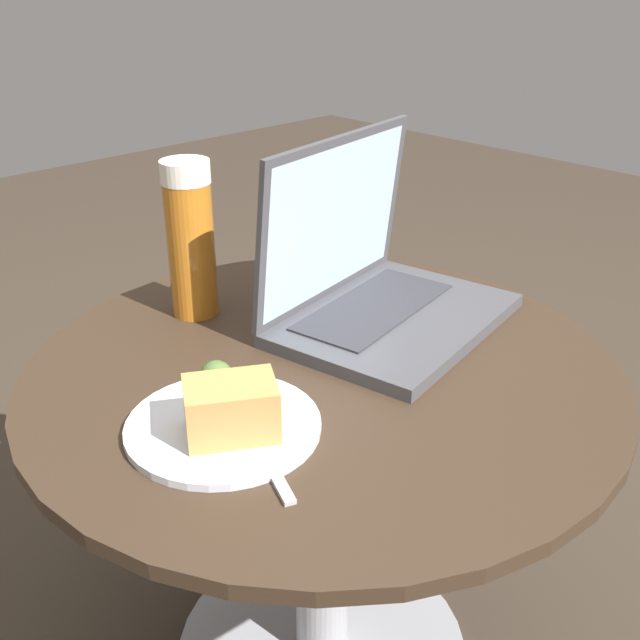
# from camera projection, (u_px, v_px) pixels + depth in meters

# --- Properties ---
(table) EXTENTS (0.74, 0.74, 0.51)m
(table) POSITION_uv_depth(u_px,v_px,m) (322.00, 458.00, 0.99)
(table) COLOR #9E9EA3
(table) RESTS_ON ground_plane
(laptop) EXTENTS (0.36, 0.29, 0.25)m
(laptop) POSITION_uv_depth(u_px,v_px,m) (374.00, 285.00, 1.02)
(laptop) COLOR #47474C
(laptop) RESTS_ON table
(beer_glass) EXTENTS (0.07, 0.07, 0.22)m
(beer_glass) POSITION_uv_depth(u_px,v_px,m) (191.00, 239.00, 1.02)
(beer_glass) COLOR #C6701E
(beer_glass) RESTS_ON table
(snack_plate) EXTENTS (0.21, 0.21, 0.07)m
(snack_plate) POSITION_uv_depth(u_px,v_px,m) (227.00, 414.00, 0.79)
(snack_plate) COLOR silver
(snack_plate) RESTS_ON table
(fork) EXTENTS (0.08, 0.16, 0.00)m
(fork) POSITION_uv_depth(u_px,v_px,m) (259.00, 446.00, 0.77)
(fork) COLOR #B2B2B7
(fork) RESTS_ON table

